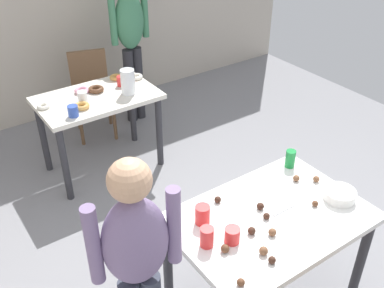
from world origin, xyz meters
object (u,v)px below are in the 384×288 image
person_adult_far (130,33)px  pitcher_far (128,82)px  person_girl_near (137,261)px  dining_table_near (269,229)px  dining_table_far (98,109)px  chair_far_table (91,89)px  soda_can (290,159)px  mixing_bowl (340,195)px

person_adult_far → pitcher_far: size_ratio=7.40×
person_girl_near → person_adult_far: size_ratio=0.89×
dining_table_near → dining_table_far: bearing=94.7°
pitcher_far → dining_table_near: bearing=-92.6°
person_adult_far → pitcher_far: person_adult_far is taller
person_girl_near → pitcher_far: person_girl_near is taller
dining_table_far → dining_table_near: bearing=-85.3°
chair_far_table → soda_can: 2.44m
dining_table_far → person_girl_near: person_girl_near is taller
dining_table_near → pitcher_far: (0.09, 1.90, 0.21)m
pitcher_far → person_girl_near: bearing=-116.8°
person_adult_far → pitcher_far: 0.90m
dining_table_far → soda_can: size_ratio=8.50×
soda_can → dining_table_far: bearing=109.7°
chair_far_table → mixing_bowl: (0.40, -2.81, 0.28)m
person_girl_near → pitcher_far: size_ratio=6.57×
dining_table_near → person_girl_near: 0.88m
dining_table_near → soda_can: (0.45, 0.30, 0.16)m
dining_table_near → mixing_bowl: bearing=-15.2°
dining_table_far → soda_can: soda_can is taller
chair_far_table → person_girl_near: bearing=-108.8°
mixing_bowl → pitcher_far: (-0.36, 2.02, 0.08)m
person_adult_far → soda_can: (-0.09, -2.38, -0.18)m
mixing_bowl → pitcher_far: 2.05m
pitcher_far → chair_far_table: bearing=92.6°
dining_table_far → person_adult_far: 1.03m
mixing_bowl → pitcher_far: size_ratio=0.87×
person_girl_near → pitcher_far: 2.08m
pitcher_far → soda_can: bearing=-77.3°
pitcher_far → person_adult_far: bearing=59.7°
soda_can → chair_far_table: bearing=99.4°
dining_table_near → soda_can: soda_can is taller
chair_far_table → soda_can: bearing=-80.6°
dining_table_far → person_girl_near: 2.10m
dining_table_far → person_girl_near: bearing=-109.1°
person_girl_near → chair_far_table: bearing=71.2°
dining_table_near → chair_far_table: (0.05, 2.69, -0.15)m
person_girl_near → mixing_bowl: (1.30, -0.16, -0.08)m
mixing_bowl → soda_can: soda_can is taller
dining_table_far → chair_far_table: (0.22, 0.68, -0.13)m
person_adult_far → soda_can: bearing=-92.2°
dining_table_far → soda_can: bearing=-70.3°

